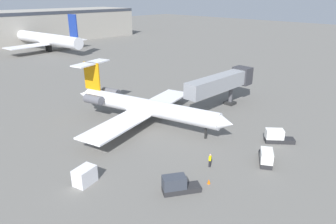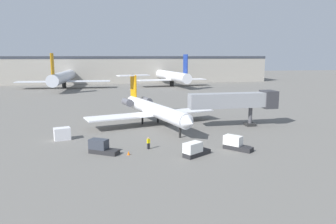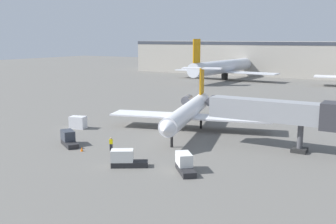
{
  "view_description": "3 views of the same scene",
  "coord_description": "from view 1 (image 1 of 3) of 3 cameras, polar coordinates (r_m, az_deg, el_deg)",
  "views": [
    {
      "loc": [
        -27.74,
        -33.09,
        19.47
      ],
      "look_at": [
        3.57,
        -1.4,
        2.37
      ],
      "focal_mm": 33.18,
      "sensor_mm": 36.0,
      "label": 1
    },
    {
      "loc": [
        -6.7,
        -55.8,
        12.82
      ],
      "look_at": [
        4.17,
        1.01,
        2.51
      ],
      "focal_mm": 33.82,
      "sensor_mm": 36.0,
      "label": 2
    },
    {
      "loc": [
        29.94,
        -52.2,
        13.84
      ],
      "look_at": [
        0.25,
        -2.38,
        3.31
      ],
      "focal_mm": 43.48,
      "sensor_mm": 36.0,
      "label": 3
    }
  ],
  "objects": [
    {
      "name": "baggage_tug_spare",
      "position": [
        39.87,
        17.57,
        -7.94
      ],
      "size": [
        4.13,
        3.33,
        1.9
      ],
      "color": "#262628",
      "rests_on": "ground_plane"
    },
    {
      "name": "baggage_tug_trailing",
      "position": [
        33.09,
        1.73,
        -13.28
      ],
      "size": [
        4.15,
        3.27,
        1.9
      ],
      "color": "#262628",
      "rests_on": "ground_plane"
    },
    {
      "name": "regional_jet",
      "position": [
        48.64,
        -4.84,
        1.16
      ],
      "size": [
        25.0,
        27.52,
        8.81
      ],
      "color": "white",
      "rests_on": "ground_plane"
    },
    {
      "name": "baggage_tug_lead",
      "position": [
        45.77,
        19.33,
        -4.29
      ],
      "size": [
        3.7,
        3.93,
        1.9
      ],
      "color": "#262628",
      "rests_on": "ground_plane"
    },
    {
      "name": "ground_plane",
      "position": [
        47.38,
        -4.27,
        -3.39
      ],
      "size": [
        400.0,
        400.0,
        0.1
      ],
      "primitive_type": "cube",
      "color": "#66635E"
    },
    {
      "name": "ground_crew_marshaller",
      "position": [
        37.72,
        7.73,
        -8.78
      ],
      "size": [
        0.47,
        0.4,
        1.69
      ],
      "color": "black",
      "rests_on": "ground_plane"
    },
    {
      "name": "traffic_cone_near",
      "position": [
        34.93,
        7.52,
        -12.54
      ],
      "size": [
        0.36,
        0.36,
        0.55
      ],
      "color": "orange",
      "rests_on": "ground_plane"
    },
    {
      "name": "parked_airliner_west_mid",
      "position": [
        119.73,
        -21.21,
        12.33
      ],
      "size": [
        30.03,
        35.32,
        13.33
      ],
      "color": "white",
      "rests_on": "ground_plane"
    },
    {
      "name": "jet_bridge",
      "position": [
        55.98,
        10.23,
        5.45
      ],
      "size": [
        16.42,
        3.23,
        6.47
      ],
      "color": "gray",
      "rests_on": "ground_plane"
    },
    {
      "name": "cargo_container_uld",
      "position": [
        35.52,
        -15.05,
        -11.24
      ],
      "size": [
        2.73,
        2.17,
        1.9
      ],
      "color": "silver",
      "rests_on": "ground_plane"
    }
  ]
}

